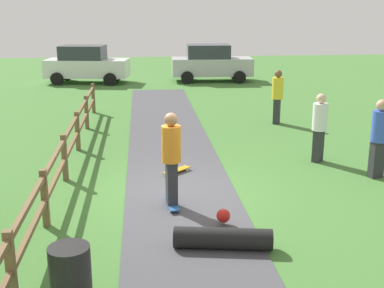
{
  "coord_description": "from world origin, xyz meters",
  "views": [
    {
      "loc": [
        -0.8,
        -10.24,
        3.97
      ],
      "look_at": [
        0.28,
        0.55,
        1.0
      ],
      "focal_mm": 47.91,
      "sensor_mm": 36.0,
      "label": 1
    }
  ],
  "objects_px": {
    "skater_riding": "(171,155)",
    "skater_fallen": "(223,237)",
    "skateboard_loose": "(177,170)",
    "bystander_blue": "(379,135)",
    "bystander_yellow": "(277,94)",
    "trash_bin": "(71,278)",
    "parked_car_silver": "(211,63)",
    "bystander_white": "(320,124)",
    "parked_car_white": "(86,64)"
  },
  "relations": [
    {
      "from": "skateboard_loose",
      "to": "bystander_yellow",
      "type": "distance_m",
      "value": 6.38
    },
    {
      "from": "skateboard_loose",
      "to": "skater_fallen",
      "type": "bearing_deg",
      "value": -82.81
    },
    {
      "from": "skater_fallen",
      "to": "bystander_blue",
      "type": "distance_m",
      "value": 5.34
    },
    {
      "from": "skateboard_loose",
      "to": "bystander_yellow",
      "type": "height_order",
      "value": "bystander_yellow"
    },
    {
      "from": "skater_riding",
      "to": "parked_car_white",
      "type": "relative_size",
      "value": 0.44
    },
    {
      "from": "trash_bin",
      "to": "skater_fallen",
      "type": "bearing_deg",
      "value": 34.01
    },
    {
      "from": "parked_car_silver",
      "to": "bystander_blue",
      "type": "bearing_deg",
      "value": -83.64
    },
    {
      "from": "bystander_yellow",
      "to": "skateboard_loose",
      "type": "bearing_deg",
      "value": -126.86
    },
    {
      "from": "skater_riding",
      "to": "bystander_blue",
      "type": "distance_m",
      "value": 5.11
    },
    {
      "from": "skater_riding",
      "to": "parked_car_silver",
      "type": "height_order",
      "value": "skater_riding"
    },
    {
      "from": "parked_car_silver",
      "to": "skater_riding",
      "type": "bearing_deg",
      "value": -100.29
    },
    {
      "from": "bystander_yellow",
      "to": "bystander_blue",
      "type": "distance_m",
      "value": 5.84
    },
    {
      "from": "bystander_blue",
      "to": "skateboard_loose",
      "type": "bearing_deg",
      "value": 171.22
    },
    {
      "from": "trash_bin",
      "to": "skateboard_loose",
      "type": "distance_m",
      "value": 5.81
    },
    {
      "from": "skater_riding",
      "to": "skater_fallen",
      "type": "distance_m",
      "value": 2.18
    },
    {
      "from": "parked_car_silver",
      "to": "parked_car_white",
      "type": "relative_size",
      "value": 0.96
    },
    {
      "from": "bystander_white",
      "to": "parked_car_white",
      "type": "xyz_separation_m",
      "value": [
        -7.32,
        14.55,
        -0.03
      ]
    },
    {
      "from": "trash_bin",
      "to": "bystander_yellow",
      "type": "distance_m",
      "value": 11.96
    },
    {
      "from": "bystander_white",
      "to": "parked_car_silver",
      "type": "distance_m",
      "value": 14.57
    },
    {
      "from": "skater_fallen",
      "to": "bystander_yellow",
      "type": "xyz_separation_m",
      "value": [
        3.29,
        9.0,
        0.82
      ]
    },
    {
      "from": "bystander_yellow",
      "to": "bystander_blue",
      "type": "xyz_separation_m",
      "value": [
        0.88,
        -5.77,
        0.02
      ]
    },
    {
      "from": "skater_fallen",
      "to": "trash_bin",
      "type": "bearing_deg",
      "value": -145.99
    },
    {
      "from": "skater_fallen",
      "to": "skater_riding",
      "type": "bearing_deg",
      "value": 112.22
    },
    {
      "from": "bystander_yellow",
      "to": "parked_car_white",
      "type": "relative_size",
      "value": 0.42
    },
    {
      "from": "bystander_blue",
      "to": "bystander_yellow",
      "type": "bearing_deg",
      "value": 98.66
    },
    {
      "from": "skater_fallen",
      "to": "skateboard_loose",
      "type": "distance_m",
      "value": 3.98
    },
    {
      "from": "skater_riding",
      "to": "skater_fallen",
      "type": "height_order",
      "value": "skater_riding"
    },
    {
      "from": "parked_car_silver",
      "to": "skater_fallen",
      "type": "bearing_deg",
      "value": -97.13
    },
    {
      "from": "bystander_white",
      "to": "parked_car_white",
      "type": "distance_m",
      "value": 16.29
    },
    {
      "from": "parked_car_silver",
      "to": "parked_car_white",
      "type": "distance_m",
      "value": 6.49
    },
    {
      "from": "bystander_white",
      "to": "bystander_yellow",
      "type": "height_order",
      "value": "bystander_yellow"
    },
    {
      "from": "skater_riding",
      "to": "bystander_yellow",
      "type": "height_order",
      "value": "skater_riding"
    },
    {
      "from": "bystander_white",
      "to": "parked_car_silver",
      "type": "height_order",
      "value": "parked_car_silver"
    },
    {
      "from": "skateboard_loose",
      "to": "bystander_white",
      "type": "height_order",
      "value": "bystander_white"
    },
    {
      "from": "trash_bin",
      "to": "skateboard_loose",
      "type": "height_order",
      "value": "trash_bin"
    },
    {
      "from": "skateboard_loose",
      "to": "bystander_blue",
      "type": "bearing_deg",
      "value": -8.78
    },
    {
      "from": "bystander_blue",
      "to": "parked_car_silver",
      "type": "relative_size",
      "value": 0.44
    },
    {
      "from": "skater_riding",
      "to": "skater_fallen",
      "type": "xyz_separation_m",
      "value": [
        0.75,
        -1.83,
        -0.91
      ]
    },
    {
      "from": "skater_riding",
      "to": "bystander_white",
      "type": "height_order",
      "value": "skater_riding"
    },
    {
      "from": "bystander_yellow",
      "to": "bystander_blue",
      "type": "relative_size",
      "value": 0.98
    },
    {
      "from": "parked_car_silver",
      "to": "parked_car_white",
      "type": "height_order",
      "value": "same"
    },
    {
      "from": "trash_bin",
      "to": "bystander_blue",
      "type": "relative_size",
      "value": 0.48
    },
    {
      "from": "trash_bin",
      "to": "parked_car_white",
      "type": "relative_size",
      "value": 0.2
    },
    {
      "from": "trash_bin",
      "to": "parked_car_silver",
      "type": "relative_size",
      "value": 0.21
    },
    {
      "from": "skateboard_loose",
      "to": "bystander_white",
      "type": "bearing_deg",
      "value": 9.93
    },
    {
      "from": "parked_car_white",
      "to": "parked_car_silver",
      "type": "bearing_deg",
      "value": -0.06
    },
    {
      "from": "skateboard_loose",
      "to": "parked_car_white",
      "type": "bearing_deg",
      "value": 103.32
    },
    {
      "from": "bystander_yellow",
      "to": "parked_car_silver",
      "type": "height_order",
      "value": "parked_car_silver"
    },
    {
      "from": "skateboard_loose",
      "to": "bystander_blue",
      "type": "height_order",
      "value": "bystander_blue"
    },
    {
      "from": "bystander_white",
      "to": "bystander_blue",
      "type": "distance_m",
      "value": 1.67
    }
  ]
}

